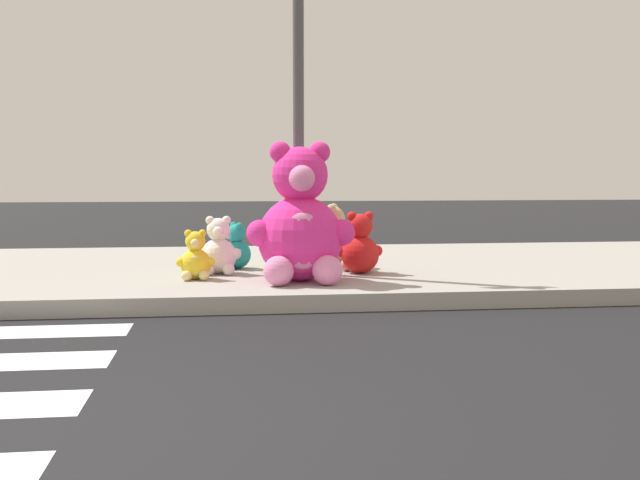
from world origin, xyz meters
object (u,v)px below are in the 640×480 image
plush_pink_large (300,226)px  plush_teal (235,250)px  plush_yellow (196,260)px  plush_red (360,248)px  plush_tan (330,242)px  plush_lime (288,238)px  plush_white (219,251)px  sign_pole (298,102)px

plush_pink_large → plush_teal: 1.23m
plush_pink_large → plush_yellow: bearing=165.5°
plush_pink_large → plush_red: bearing=38.7°
plush_tan → plush_pink_large: bearing=-111.9°
plush_tan → plush_red: bearing=-67.9°
plush_tan → plush_lime: 0.53m
plush_red → plush_yellow: size_ratio=1.32×
plush_white → plush_red: 1.41m
plush_tan → plush_yellow: bearing=-149.8°
plush_lime → plush_white: bearing=-135.1°
plush_teal → sign_pole: bearing=-35.3°
plush_tan → plush_lime: (-0.43, 0.32, 0.01)m
sign_pole → plush_teal: (-0.62, 0.44, -1.50)m
plush_white → plush_teal: (0.17, 0.40, -0.04)m
plush_white → plush_teal: 0.44m
plush_pink_large → plush_lime: 1.40m
plush_red → plush_lime: bearing=126.9°
plush_pink_large → plush_teal: plush_pink_large is taller
plush_yellow → plush_white: bearing=60.6°
plush_white → plush_red: size_ratio=0.93×
plush_white → plush_tan: size_ratio=0.85×
sign_pole → plush_tan: (0.39, 0.48, -1.43)m
sign_pole → plush_tan: sign_pole is taller
sign_pole → plush_pink_large: size_ratio=2.48×
plush_white → plush_tan: bearing=20.3°
plush_lime → plush_yellow: plush_lime is taller
sign_pole → plush_yellow: 1.85m
plush_red → plush_teal: (-1.23, 0.51, -0.05)m
plush_pink_large → plush_yellow: plush_pink_large is taller
plush_white → plush_red: (1.41, -0.11, 0.02)m
plush_lime → plush_red: (0.65, -0.86, -0.04)m
plush_pink_large → plush_tan: size_ratio=1.90×
plush_pink_large → plush_red: plush_pink_large is taller
plush_yellow → sign_pole: bearing=18.5°
sign_pole → plush_tan: bearing=50.9°
sign_pole → plush_yellow: size_ratio=6.80×
plush_white → plush_lime: size_ratio=0.81×
sign_pole → plush_teal: sign_pole is taller
sign_pole → plush_red: sign_pole is taller
plush_tan → plush_red: size_ratio=1.09×
sign_pole → plush_teal: bearing=144.7°
plush_lime → sign_pole: bearing=-87.2°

